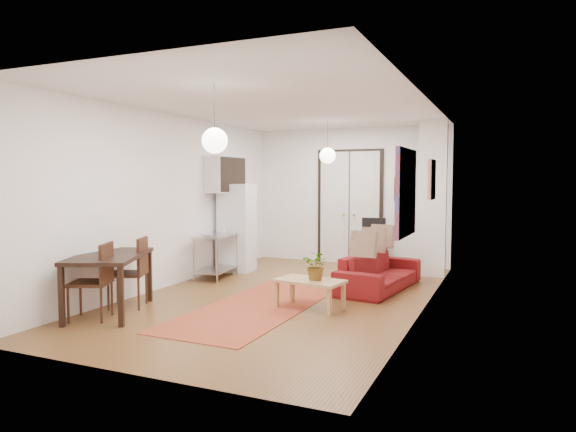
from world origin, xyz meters
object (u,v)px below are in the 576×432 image
at_px(kitchen_counter, 216,251).
at_px(dining_chair_far, 96,274).
at_px(sofa, 379,272).
at_px(dining_table, 109,261).
at_px(fridge, 237,228).
at_px(black_side_chair, 376,237).
at_px(coffee_table, 310,283).
at_px(dining_chair_near, 132,266).

xyz_separation_m(kitchen_counter, dining_chair_far, (0.00, -2.98, 0.08)).
bearing_deg(sofa, dining_table, 142.52).
bearing_deg(fridge, dining_table, -96.72).
distance_m(dining_table, black_side_chair, 5.65).
bearing_deg(dining_chair_far, kitchen_counter, 155.97).
bearing_deg(coffee_table, black_side_chair, 90.05).
height_order(sofa, dining_chair_near, dining_chair_near).
height_order(coffee_table, dining_table, dining_table).
bearing_deg(fridge, black_side_chair, 27.23).
bearing_deg(dining_chair_near, coffee_table, 85.04).
bearing_deg(dining_chair_far, coffee_table, 98.50).
xyz_separation_m(sofa, black_side_chair, (-0.59, 2.19, 0.32)).
bearing_deg(coffee_table, sofa, 70.55).
bearing_deg(sofa, fridge, 87.06).
relative_size(fridge, black_side_chair, 1.65).
bearing_deg(black_side_chair, fridge, 28.17).
bearing_deg(kitchen_counter, dining_chair_near, -98.00).
xyz_separation_m(coffee_table, dining_chair_far, (-2.40, -1.53, 0.21)).
bearing_deg(black_side_chair, dining_chair_near, 57.08).
relative_size(dining_table, dining_chair_near, 1.67).
xyz_separation_m(fridge, dining_table, (0.00, -3.51, -0.15)).
xyz_separation_m(coffee_table, fridge, (-2.40, 2.23, 0.50)).
bearing_deg(coffee_table, dining_table, -151.92).
relative_size(coffee_table, dining_chair_far, 1.01).
height_order(coffee_table, kitchen_counter, kitchen_counter).
bearing_deg(sofa, coffee_table, 168.55).
height_order(kitchen_counter, black_side_chair, black_side_chair).
bearing_deg(dining_chair_near, kitchen_counter, 155.97).
relative_size(kitchen_counter, dining_chair_far, 1.12).
bearing_deg(fridge, dining_chair_far, -96.72).
bearing_deg(black_side_chair, coffee_table, 84.28).
bearing_deg(black_side_chair, dining_chair_far, 60.20).
height_order(sofa, dining_chair_far, dining_chair_far).
xyz_separation_m(kitchen_counter, black_side_chair, (2.39, 2.39, 0.11)).
distance_m(sofa, coffee_table, 1.75).
height_order(sofa, fridge, fridge).
height_order(kitchen_counter, dining_table, same).
relative_size(coffee_table, dining_table, 0.60).
distance_m(coffee_table, dining_table, 2.74).
bearing_deg(dining_chair_far, dining_table, 155.97).
bearing_deg(dining_chair_far, fridge, 155.97).
xyz_separation_m(coffee_table, dining_chair_near, (-2.40, -0.83, 0.21)).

